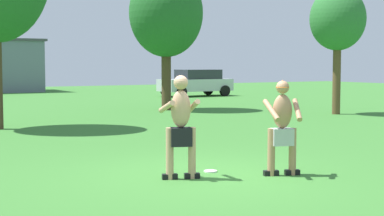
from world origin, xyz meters
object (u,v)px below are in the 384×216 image
player_in_black (181,124)px  car_silver_mid_lot (196,82)px  player_with_cap (282,124)px  frisbee (210,171)px  tree_behind_players (338,20)px  tree_left_field (166,14)px

player_in_black → car_silver_mid_lot: 25.10m
player_with_cap → frisbee: size_ratio=6.90×
frisbee → tree_behind_players: bearing=36.7°
player_in_black → frisbee: player_in_black is taller
player_in_black → tree_left_field: size_ratio=0.30×
player_with_cap → tree_left_field: tree_left_field is taller
tree_left_field → tree_behind_players: (4.73, -5.02, -0.41)m
frisbee → tree_behind_players: (10.52, 7.84, 3.57)m
player_with_cap → player_in_black: (-1.67, 0.61, 0.02)m
car_silver_mid_lot → player_in_black: bearing=-120.9°
tree_behind_players → tree_left_field: bearing=133.3°
car_silver_mid_lot → player_with_cap: bearing=-116.9°
car_silver_mid_lot → tree_behind_players: 13.79m
player_in_black → car_silver_mid_lot: size_ratio=0.40×
car_silver_mid_lot → tree_left_field: tree_left_field is taller
tree_left_field → tree_behind_players: 6.91m
tree_behind_players → car_silver_mid_lot: bearing=83.1°
frisbee → tree_behind_players: tree_behind_players is taller
frisbee → tree_left_field: tree_left_field is taller
player_in_black → tree_behind_players: (11.28, 8.12, 2.66)m
frisbee → tree_behind_players: size_ratio=0.05×
player_with_cap → car_silver_mid_lot: player_with_cap is taller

